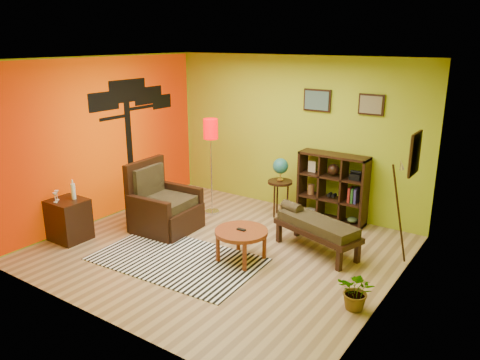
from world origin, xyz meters
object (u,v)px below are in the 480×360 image
Objects in this scene: cube_shelf at (333,188)px; potted_plant at (357,295)px; armchair at (163,209)px; globe_table at (280,173)px; floor_lamp at (211,138)px; coffee_table at (241,234)px; side_cabinet at (69,220)px; bench at (315,226)px.

cube_shelf is 2.49× the size of potted_plant.
globe_table is (1.32, 1.62, 0.46)m from armchair.
potted_plant is (3.37, -1.59, -1.21)m from floor_lamp.
floor_lamp is at bearing 139.64° from coffee_table.
potted_plant is at bearing 7.98° from side_cabinet.
floor_lamp is 1.37m from globe_table.
armchair is 2.93m from cube_shelf.
floor_lamp reaches higher than cube_shelf.
side_cabinet is at bearing -160.93° from coffee_table.
side_cabinet is at bearing -152.13° from bench.
coffee_table is 0.52× the size of bench.
bench is at bearing -40.20° from globe_table.
coffee_table is at bearing -101.82° from cube_shelf.
floor_lamp reaches higher than bench.
cube_shelf reaches higher than potted_plant.
cube_shelf is (3.11, 3.08, 0.27)m from side_cabinet.
side_cabinet is 3.60m from globe_table.
potted_plant is at bearing -46.56° from bench.
coffee_table is at bearing 171.03° from potted_plant.
side_cabinet is 0.92× the size of globe_table.
armchair is 1.18× the size of side_cabinet.
globe_table is at bearing -161.01° from cube_shelf.
armchair is at bearing 51.39° from side_cabinet.
armchair reaches higher than coffee_table.
bench is at bearing 50.04° from coffee_table.
side_cabinet reaches higher than bench.
potted_plant is at bearing -60.45° from cube_shelf.
bench is (0.28, -1.28, -0.19)m from cube_shelf.
potted_plant is at bearing -43.47° from globe_table.
globe_table is at bearing 136.53° from potted_plant.
armchair is at bearing -165.48° from bench.
armchair is at bearing -101.25° from floor_lamp.
potted_plant is at bearing -8.34° from armchair.
armchair reaches higher than bench.
coffee_table is 1.87m from potted_plant.
side_cabinet is 0.56× the size of floor_lamp.
globe_table is at bearing 50.91° from armchair.
globe_table is (2.24, 2.77, 0.47)m from side_cabinet.
cube_shelf is (0.88, 0.30, -0.21)m from globe_table.
globe_table is (1.10, 0.55, -0.60)m from floor_lamp.
coffee_table is at bearing -7.68° from armchair.
coffee_table is 1.76m from armchair.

